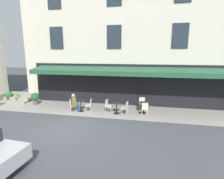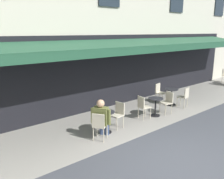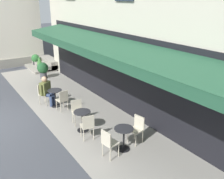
{
  "view_description": "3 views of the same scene",
  "coord_description": "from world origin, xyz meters",
  "px_view_note": "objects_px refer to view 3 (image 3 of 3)",
  "views": [
    {
      "loc": [
        -4.27,
        8.59,
        4.06
      ],
      "look_at": [
        -1.71,
        -3.99,
        1.4
      ],
      "focal_mm": 28.67,
      "sensor_mm": 36.0,
      "label": 1
    },
    {
      "loc": [
        4.91,
        3.1,
        3.35
      ],
      "look_at": [
        -0.98,
        -3.96,
        1.09
      ],
      "focal_mm": 37.98,
      "sensor_mm": 36.0,
      "label": 2
    },
    {
      "loc": [
        -9.48,
        0.74,
        4.53
      ],
      "look_at": [
        -2.03,
        -4.2,
        1.2
      ],
      "focal_mm": 40.4,
      "sensor_mm": 36.0,
      "label": 3
    }
  ],
  "objects_px": {
    "cafe_chair_cream_corner_right": "(77,110)",
    "cafe_chair_cream_kerbside": "(137,127)",
    "cafe_chair_cream_back_row": "(43,92)",
    "cafe_table_mid_terrace": "(82,118)",
    "potted_plant_entrance_right": "(36,60)",
    "seated_patron_in_olive": "(47,90)",
    "potted_plant_by_steps": "(43,69)",
    "cafe_chair_cream_facing_street": "(63,99)",
    "cafe_chair_cream_under_awning": "(88,125)",
    "cafe_table_near_entrance": "(55,96)",
    "cafe_table_streetside": "(124,136)",
    "potted_plant_under_sign": "(40,63)",
    "cafe_chair_cream_corner_left": "(108,142)"
  },
  "relations": [
    {
      "from": "cafe_chair_cream_corner_right",
      "to": "cafe_table_near_entrance",
      "type": "bearing_deg",
      "value": 3.16
    },
    {
      "from": "cafe_chair_cream_back_row",
      "to": "cafe_chair_cream_facing_street",
      "type": "bearing_deg",
      "value": -159.61
    },
    {
      "from": "seated_patron_in_olive",
      "to": "cafe_chair_cream_kerbside",
      "type": "bearing_deg",
      "value": -163.28
    },
    {
      "from": "cafe_table_mid_terrace",
      "to": "potted_plant_under_sign",
      "type": "height_order",
      "value": "potted_plant_under_sign"
    },
    {
      "from": "cafe_table_near_entrance",
      "to": "cafe_chair_cream_kerbside",
      "type": "xyz_separation_m",
      "value": [
        -4.2,
        -1.14,
        0.06
      ]
    },
    {
      "from": "cafe_chair_cream_facing_street",
      "to": "cafe_chair_cream_kerbside",
      "type": "distance_m",
      "value": 3.73
    },
    {
      "from": "cafe_chair_cream_corner_right",
      "to": "cafe_chair_cream_corner_left",
      "type": "xyz_separation_m",
      "value": [
        -2.48,
        0.21,
        0.0
      ]
    },
    {
      "from": "cafe_table_streetside",
      "to": "cafe_chair_cream_kerbside",
      "type": "bearing_deg",
      "value": -79.57
    },
    {
      "from": "cafe_chair_cream_under_awning",
      "to": "cafe_chair_cream_corner_right",
      "type": "bearing_deg",
      "value": -10.66
    },
    {
      "from": "seated_patron_in_olive",
      "to": "potted_plant_under_sign",
      "type": "distance_m",
      "value": 6.04
    },
    {
      "from": "cafe_chair_cream_under_awning",
      "to": "cafe_table_streetside",
      "type": "bearing_deg",
      "value": -150.5
    },
    {
      "from": "cafe_table_mid_terrace",
      "to": "cafe_chair_cream_under_awning",
      "type": "relative_size",
      "value": 0.82
    },
    {
      "from": "cafe_chair_cream_facing_street",
      "to": "cafe_table_streetside",
      "type": "bearing_deg",
      "value": -173.29
    },
    {
      "from": "cafe_chair_cream_corner_right",
      "to": "cafe_chair_cream_kerbside",
      "type": "bearing_deg",
      "value": -155.51
    },
    {
      "from": "cafe_table_streetside",
      "to": "cafe_chair_cream_corner_right",
      "type": "bearing_deg",
      "value": 9.8
    },
    {
      "from": "cafe_chair_cream_corner_right",
      "to": "potted_plant_entrance_right",
      "type": "distance_m",
      "value": 9.06
    },
    {
      "from": "cafe_chair_cream_back_row",
      "to": "cafe_table_mid_terrace",
      "type": "height_order",
      "value": "cafe_chair_cream_back_row"
    },
    {
      "from": "cafe_chair_cream_under_awning",
      "to": "cafe_table_streetside",
      "type": "xyz_separation_m",
      "value": [
        -1.14,
        -0.65,
        -0.06
      ]
    },
    {
      "from": "cafe_table_near_entrance",
      "to": "potted_plant_by_steps",
      "type": "xyz_separation_m",
      "value": [
        4.19,
        -0.91,
        0.05
      ]
    },
    {
      "from": "potted_plant_entrance_right",
      "to": "potted_plant_under_sign",
      "type": "height_order",
      "value": "potted_plant_under_sign"
    },
    {
      "from": "cafe_table_streetside",
      "to": "cafe_chair_cream_kerbside",
      "type": "distance_m",
      "value": 0.63
    },
    {
      "from": "potted_plant_entrance_right",
      "to": "potted_plant_under_sign",
      "type": "distance_m",
      "value": 0.87
    },
    {
      "from": "cafe_chair_cream_under_awning",
      "to": "potted_plant_under_sign",
      "type": "bearing_deg",
      "value": -9.09
    },
    {
      "from": "cafe_table_near_entrance",
      "to": "cafe_chair_cream_corner_right",
      "type": "xyz_separation_m",
      "value": [
        -1.94,
        -0.11,
        0.06
      ]
    },
    {
      "from": "cafe_table_near_entrance",
      "to": "cafe_chair_cream_back_row",
      "type": "distance_m",
      "value": 0.63
    },
    {
      "from": "cafe_chair_cream_kerbside",
      "to": "potted_plant_by_steps",
      "type": "height_order",
      "value": "potted_plant_by_steps"
    },
    {
      "from": "cafe_chair_cream_facing_street",
      "to": "cafe_chair_cream_corner_left",
      "type": "distance_m",
      "value": 3.8
    },
    {
      "from": "cafe_table_streetside",
      "to": "cafe_chair_cream_kerbside",
      "type": "xyz_separation_m",
      "value": [
        0.11,
        -0.62,
        0.06
      ]
    },
    {
      "from": "cafe_table_streetside",
      "to": "cafe_chair_cream_under_awning",
      "type": "bearing_deg",
      "value": 29.5
    },
    {
      "from": "cafe_chair_cream_corner_left",
      "to": "potted_plant_entrance_right",
      "type": "relative_size",
      "value": 1.09
    },
    {
      "from": "cafe_chair_cream_corner_right",
      "to": "potted_plant_under_sign",
      "type": "relative_size",
      "value": 1.04
    },
    {
      "from": "cafe_chair_cream_corner_right",
      "to": "cafe_table_streetside",
      "type": "height_order",
      "value": "cafe_chair_cream_corner_right"
    },
    {
      "from": "cafe_chair_cream_corner_right",
      "to": "cafe_table_streetside",
      "type": "distance_m",
      "value": 2.42
    },
    {
      "from": "cafe_table_streetside",
      "to": "potted_plant_under_sign",
      "type": "bearing_deg",
      "value": -4.63
    },
    {
      "from": "cafe_chair_cream_under_awning",
      "to": "potted_plant_under_sign",
      "type": "relative_size",
      "value": 1.04
    },
    {
      "from": "cafe_chair_cream_facing_street",
      "to": "cafe_chair_cream_back_row",
      "type": "bearing_deg",
      "value": 20.39
    },
    {
      "from": "cafe_chair_cream_facing_street",
      "to": "cafe_chair_cream_kerbside",
      "type": "relative_size",
      "value": 1.0
    },
    {
      "from": "cafe_table_mid_terrace",
      "to": "cafe_table_streetside",
      "type": "height_order",
      "value": "same"
    },
    {
      "from": "cafe_chair_cream_corner_right",
      "to": "potted_plant_by_steps",
      "type": "xyz_separation_m",
      "value": [
        6.13,
        -0.8,
        -0.01
      ]
    },
    {
      "from": "potted_plant_by_steps",
      "to": "potted_plant_under_sign",
      "type": "bearing_deg",
      "value": -13.03
    },
    {
      "from": "cafe_chair_cream_corner_right",
      "to": "seated_patron_in_olive",
      "type": "bearing_deg",
      "value": 8.33
    },
    {
      "from": "potted_plant_by_steps",
      "to": "potted_plant_entrance_right",
      "type": "height_order",
      "value": "potted_plant_by_steps"
    },
    {
      "from": "cafe_table_near_entrance",
      "to": "cafe_chair_cream_corner_right",
      "type": "relative_size",
      "value": 0.82
    },
    {
      "from": "cafe_table_mid_terrace",
      "to": "cafe_chair_cream_corner_left",
      "type": "xyz_separation_m",
      "value": [
        -1.86,
        0.1,
        0.06
      ]
    },
    {
      "from": "potted_plant_by_steps",
      "to": "potted_plant_entrance_right",
      "type": "distance_m",
      "value": 2.89
    },
    {
      "from": "cafe_table_mid_terrace",
      "to": "cafe_chair_cream_back_row",
      "type": "bearing_deg",
      "value": 6.32
    },
    {
      "from": "cafe_table_streetside",
      "to": "potted_plant_under_sign",
      "type": "relative_size",
      "value": 0.86
    },
    {
      "from": "cafe_table_near_entrance",
      "to": "cafe_table_mid_terrace",
      "type": "bearing_deg",
      "value": 179.93
    },
    {
      "from": "cafe_chair_cream_facing_street",
      "to": "cafe_chair_cream_under_awning",
      "type": "xyz_separation_m",
      "value": [
        -2.55,
        0.21,
        0.0
      ]
    },
    {
      "from": "cafe_chair_cream_facing_street",
      "to": "potted_plant_entrance_right",
      "type": "distance_m",
      "value": 7.77
    }
  ]
}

